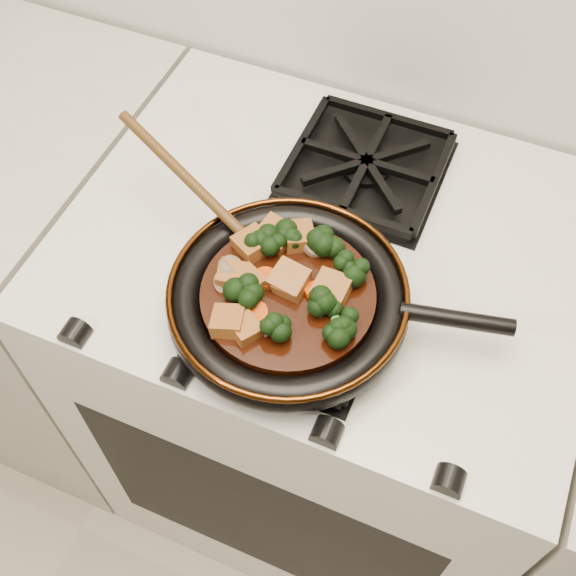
% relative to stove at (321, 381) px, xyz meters
% --- Properties ---
extents(stove, '(0.76, 0.60, 0.90)m').
position_rel_stove_xyz_m(stove, '(0.00, 0.00, 0.00)').
color(stove, beige).
rests_on(stove, ground).
extents(burner_grate_front, '(0.23, 0.23, 0.03)m').
position_rel_stove_xyz_m(burner_grate_front, '(0.00, -0.14, 0.46)').
color(burner_grate_front, black).
rests_on(burner_grate_front, stove).
extents(burner_grate_back, '(0.23, 0.23, 0.03)m').
position_rel_stove_xyz_m(burner_grate_back, '(0.00, 0.14, 0.46)').
color(burner_grate_back, black).
rests_on(burner_grate_back, stove).
extents(skillet, '(0.43, 0.31, 0.05)m').
position_rel_stove_xyz_m(skillet, '(-0.00, -0.15, 0.49)').
color(skillet, black).
rests_on(skillet, burner_grate_front).
extents(braising_sauce, '(0.22, 0.22, 0.02)m').
position_rel_stove_xyz_m(braising_sauce, '(-0.01, -0.15, 0.50)').
color(braising_sauce, black).
rests_on(braising_sauce, skillet).
extents(tofu_cube_0, '(0.05, 0.05, 0.03)m').
position_rel_stove_xyz_m(tofu_cube_0, '(-0.06, -0.22, 0.52)').
color(tofu_cube_0, brown).
rests_on(tofu_cube_0, braising_sauce).
extents(tofu_cube_1, '(0.05, 0.05, 0.03)m').
position_rel_stove_xyz_m(tofu_cube_1, '(-0.01, -0.13, 0.52)').
color(tofu_cube_1, brown).
rests_on(tofu_cube_1, braising_sauce).
extents(tofu_cube_2, '(0.05, 0.04, 0.03)m').
position_rel_stove_xyz_m(tofu_cube_2, '(0.04, -0.12, 0.52)').
color(tofu_cube_2, brown).
rests_on(tofu_cube_2, braising_sauce).
extents(tofu_cube_3, '(0.06, 0.06, 0.03)m').
position_rel_stove_xyz_m(tofu_cube_3, '(-0.08, -0.10, 0.52)').
color(tofu_cube_3, brown).
rests_on(tofu_cube_3, braising_sauce).
extents(tofu_cube_4, '(0.05, 0.05, 0.02)m').
position_rel_stove_xyz_m(tofu_cube_4, '(-0.06, -0.15, 0.52)').
color(tofu_cube_4, brown).
rests_on(tofu_cube_4, braising_sauce).
extents(tofu_cube_5, '(0.05, 0.05, 0.03)m').
position_rel_stove_xyz_m(tofu_cube_5, '(-0.06, -0.07, 0.52)').
color(tofu_cube_5, brown).
rests_on(tofu_cube_5, braising_sauce).
extents(tofu_cube_6, '(0.04, 0.04, 0.02)m').
position_rel_stove_xyz_m(tofu_cube_6, '(-0.08, -0.15, 0.52)').
color(tofu_cube_6, brown).
rests_on(tofu_cube_6, braising_sauce).
extents(tofu_cube_7, '(0.05, 0.06, 0.03)m').
position_rel_stove_xyz_m(tofu_cube_7, '(-0.03, -0.06, 0.52)').
color(tofu_cube_7, brown).
rests_on(tofu_cube_7, braising_sauce).
extents(tofu_cube_8, '(0.05, 0.05, 0.02)m').
position_rel_stove_xyz_m(tofu_cube_8, '(-0.03, -0.22, 0.52)').
color(tofu_cube_8, brown).
rests_on(tofu_cube_8, braising_sauce).
extents(tofu_cube_9, '(0.04, 0.04, 0.02)m').
position_rel_stove_xyz_m(tofu_cube_9, '(-0.01, -0.14, 0.52)').
color(tofu_cube_9, brown).
rests_on(tofu_cube_9, braising_sauce).
extents(tofu_cube_10, '(0.04, 0.04, 0.03)m').
position_rel_stove_xyz_m(tofu_cube_10, '(-0.06, -0.08, 0.52)').
color(tofu_cube_10, brown).
rests_on(tofu_cube_10, braising_sauce).
extents(broccoli_floret_0, '(0.08, 0.08, 0.05)m').
position_rel_stove_xyz_m(broccoli_floret_0, '(-0.05, -0.18, 0.52)').
color(broccoli_floret_0, black).
rests_on(broccoli_floret_0, braising_sauce).
extents(broccoli_floret_1, '(0.08, 0.08, 0.06)m').
position_rel_stove_xyz_m(broccoli_floret_1, '(0.04, -0.16, 0.52)').
color(broccoli_floret_1, black).
rests_on(broccoli_floret_1, braising_sauce).
extents(broccoli_floret_2, '(0.09, 0.08, 0.07)m').
position_rel_stove_xyz_m(broccoli_floret_2, '(0.07, -0.16, 0.52)').
color(broccoli_floret_2, black).
rests_on(broccoli_floret_2, braising_sauce).
extents(broccoli_floret_3, '(0.09, 0.08, 0.06)m').
position_rel_stove_xyz_m(broccoli_floret_3, '(-0.06, -0.09, 0.52)').
color(broccoli_floret_3, black).
rests_on(broccoli_floret_3, braising_sauce).
extents(broccoli_floret_4, '(0.09, 0.09, 0.07)m').
position_rel_stove_xyz_m(broccoli_floret_4, '(0.05, -0.10, 0.52)').
color(broccoli_floret_4, black).
rests_on(broccoli_floret_4, braising_sauce).
extents(broccoli_floret_5, '(0.06, 0.06, 0.07)m').
position_rel_stove_xyz_m(broccoli_floret_5, '(0.01, -0.20, 0.52)').
color(broccoli_floret_5, black).
rests_on(broccoli_floret_5, braising_sauce).
extents(broccoli_floret_6, '(0.08, 0.08, 0.06)m').
position_rel_stove_xyz_m(broccoli_floret_6, '(0.07, -0.19, 0.52)').
color(broccoli_floret_6, black).
rests_on(broccoli_floret_6, braising_sauce).
extents(broccoli_floret_7, '(0.10, 0.09, 0.07)m').
position_rel_stove_xyz_m(broccoli_floret_7, '(0.01, -0.06, 0.52)').
color(broccoli_floret_7, black).
rests_on(broccoli_floret_7, braising_sauce).
extents(broccoli_floret_8, '(0.09, 0.09, 0.06)m').
position_rel_stove_xyz_m(broccoli_floret_8, '(-0.04, -0.08, 0.52)').
color(broccoli_floret_8, black).
rests_on(broccoli_floret_8, braising_sauce).
extents(carrot_coin_0, '(0.03, 0.03, 0.01)m').
position_rel_stove_xyz_m(carrot_coin_0, '(0.02, -0.13, 0.51)').
color(carrot_coin_0, '#C13805').
rests_on(carrot_coin_0, braising_sauce).
extents(carrot_coin_1, '(0.03, 0.03, 0.01)m').
position_rel_stove_xyz_m(carrot_coin_1, '(-0.01, -0.06, 0.51)').
color(carrot_coin_1, '#C13805').
rests_on(carrot_coin_1, braising_sauce).
extents(carrot_coin_2, '(0.03, 0.03, 0.02)m').
position_rel_stove_xyz_m(carrot_coin_2, '(-0.03, -0.06, 0.51)').
color(carrot_coin_2, '#C13805').
rests_on(carrot_coin_2, braising_sauce).
extents(carrot_coin_3, '(0.03, 0.03, 0.01)m').
position_rel_stove_xyz_m(carrot_coin_3, '(-0.03, -0.19, 0.51)').
color(carrot_coin_3, '#C13805').
rests_on(carrot_coin_3, braising_sauce).
extents(carrot_coin_4, '(0.03, 0.03, 0.01)m').
position_rel_stove_xyz_m(carrot_coin_4, '(-0.04, -0.14, 0.51)').
color(carrot_coin_4, '#C13805').
rests_on(carrot_coin_4, braising_sauce).
extents(carrot_coin_5, '(0.03, 0.03, 0.02)m').
position_rel_stove_xyz_m(carrot_coin_5, '(0.05, -0.09, 0.51)').
color(carrot_coin_5, '#C13805').
rests_on(carrot_coin_5, braising_sauce).
extents(mushroom_slice_0, '(0.04, 0.04, 0.03)m').
position_rel_stove_xyz_m(mushroom_slice_0, '(-0.08, -0.16, 0.52)').
color(mushroom_slice_0, brown).
rests_on(mushroom_slice_0, braising_sauce).
extents(mushroom_slice_1, '(0.04, 0.04, 0.03)m').
position_rel_stove_xyz_m(mushroom_slice_1, '(-0.02, -0.07, 0.52)').
color(mushroom_slice_1, brown).
rests_on(mushroom_slice_1, braising_sauce).
extents(mushroom_slice_2, '(0.04, 0.04, 0.03)m').
position_rel_stove_xyz_m(mushroom_slice_2, '(-0.09, -0.14, 0.52)').
color(mushroom_slice_2, brown).
rests_on(mushroom_slice_2, braising_sauce).
extents(mushroom_slice_3, '(0.05, 0.04, 0.03)m').
position_rel_stove_xyz_m(mushroom_slice_3, '(-0.09, -0.14, 0.52)').
color(mushroom_slice_3, brown).
rests_on(mushroom_slice_3, braising_sauce).
extents(mushroom_slice_4, '(0.04, 0.04, 0.02)m').
position_rel_stove_xyz_m(mushroom_slice_4, '(-0.00, -0.07, 0.52)').
color(mushroom_slice_4, brown).
rests_on(mushroom_slice_4, braising_sauce).
extents(wooden_spoon, '(0.16, 0.08, 0.25)m').
position_rel_stove_xyz_m(wooden_spoon, '(-0.15, -0.07, 0.53)').
color(wooden_spoon, '#472A0F').
rests_on(wooden_spoon, braising_sauce).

